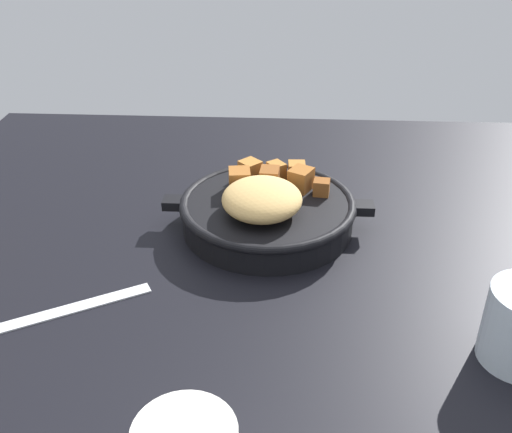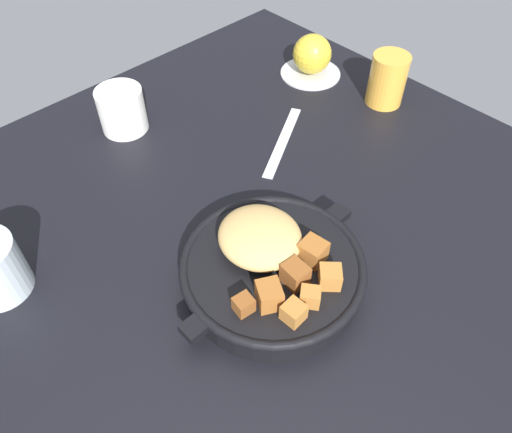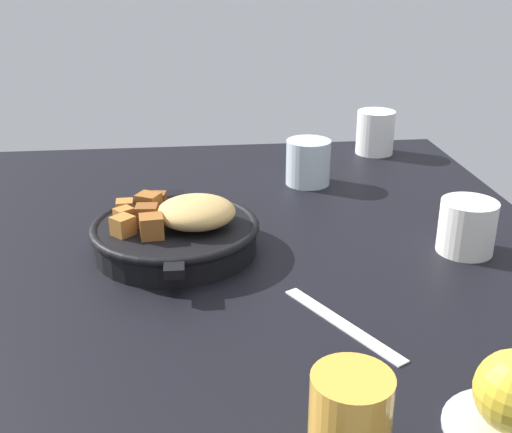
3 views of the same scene
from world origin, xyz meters
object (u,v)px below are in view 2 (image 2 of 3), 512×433
at_px(juice_glass_amber, 387,80).
at_px(ceramic_mug_white, 122,110).
at_px(cast_iron_skillet, 272,266).
at_px(red_apple, 312,54).
at_px(butter_knife, 283,141).

distance_m(juice_glass_amber, ceramic_mug_white, 0.44).
relative_size(cast_iron_skillet, juice_glass_amber, 3.05).
distance_m(cast_iron_skillet, ceramic_mug_white, 0.38).
xyz_separation_m(red_apple, juice_glass_amber, (0.03, -0.15, 0.00)).
bearing_deg(juice_glass_amber, red_apple, 100.38).
xyz_separation_m(butter_knife, ceramic_mug_white, (-0.16, 0.20, 0.03)).
xyz_separation_m(cast_iron_skillet, red_apple, (0.38, 0.28, 0.01)).
distance_m(red_apple, butter_knife, 0.21).
distance_m(red_apple, ceramic_mug_white, 0.36).
xyz_separation_m(butter_knife, juice_glass_amber, (0.21, -0.04, 0.04)).
height_order(butter_knife, juice_glass_amber, juice_glass_amber).
distance_m(cast_iron_skillet, butter_knife, 0.27).
bearing_deg(ceramic_mug_white, cast_iron_skillet, -96.34).
height_order(cast_iron_skillet, red_apple, same).
xyz_separation_m(cast_iron_skillet, butter_knife, (0.20, 0.18, -0.03)).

